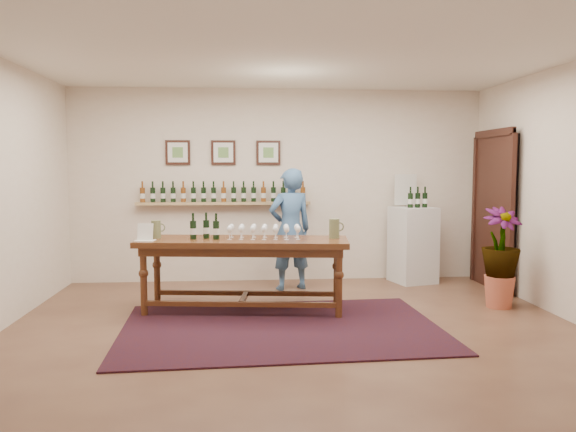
{
  "coord_description": "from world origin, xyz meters",
  "views": [
    {
      "loc": [
        -0.53,
        -5.71,
        1.67
      ],
      "look_at": [
        0.0,
        0.8,
        1.1
      ],
      "focal_mm": 35.0,
      "sensor_mm": 36.0,
      "label": 1
    }
  ],
  "objects": [
    {
      "name": "rug",
      "position": [
        -0.14,
        -0.04,
        0.01
      ],
      "size": [
        3.36,
        2.32,
        0.02
      ],
      "primitive_type": "cube",
      "rotation": [
        0.0,
        0.0,
        0.04
      ],
      "color": "#41120B",
      "rests_on": "ground"
    },
    {
      "name": "menu_card",
      "position": [
        -1.62,
        0.65,
        0.94
      ],
      "size": [
        0.23,
        0.18,
        0.19
      ],
      "primitive_type": "cube",
      "rotation": [
        0.0,
        0.0,
        -0.15
      ],
      "color": "silver",
      "rests_on": "tasting_table"
    },
    {
      "name": "info_sign",
      "position": [
        1.85,
        2.33,
        1.34
      ],
      "size": [
        0.35,
        0.11,
        0.5
      ],
      "primitive_type": "cube",
      "rotation": [
        0.0,
        0.0,
        0.26
      ],
      "color": "silver",
      "rests_on": "display_pedestal"
    },
    {
      "name": "pitcher_right",
      "position": [
        0.53,
        0.68,
        0.96
      ],
      "size": [
        0.17,
        0.17,
        0.22
      ],
      "primitive_type": null,
      "rotation": [
        0.0,
        0.0,
        -0.24
      ],
      "color": "#5F653E",
      "rests_on": "tasting_table"
    },
    {
      "name": "pitcher_left",
      "position": [
        -1.53,
        0.86,
        0.95
      ],
      "size": [
        0.15,
        0.15,
        0.2
      ],
      "primitive_type": null,
      "rotation": [
        0.0,
        0.0,
        -0.15
      ],
      "color": "#5F653E",
      "rests_on": "tasting_table"
    },
    {
      "name": "tasting_table",
      "position": [
        -0.52,
        0.7,
        0.72
      ],
      "size": [
        2.47,
        1.05,
        0.85
      ],
      "rotation": [
        0.0,
        0.0,
        -0.12
      ],
      "color": "#421E10",
      "rests_on": "ground"
    },
    {
      "name": "room_shell",
      "position": [
        2.11,
        1.86,
        1.12
      ],
      "size": [
        6.0,
        6.0,
        6.0
      ],
      "color": "beige",
      "rests_on": "ground"
    },
    {
      "name": "table_bottles",
      "position": [
        -0.96,
        0.75,
        1.01
      ],
      "size": [
        0.33,
        0.22,
        0.33
      ],
      "primitive_type": null,
      "rotation": [
        0.0,
        0.0,
        -0.14
      ],
      "color": "black",
      "rests_on": "tasting_table"
    },
    {
      "name": "table_glasses",
      "position": [
        -0.28,
        0.72,
        0.93
      ],
      "size": [
        1.21,
        0.39,
        0.17
      ],
      "primitive_type": null,
      "rotation": [
        0.0,
        0.0,
        -0.1
      ],
      "color": "white",
      "rests_on": "tasting_table"
    },
    {
      "name": "ground",
      "position": [
        0.0,
        0.0,
        0.0
      ],
      "size": [
        6.0,
        6.0,
        0.0
      ],
      "primitive_type": "plane",
      "color": "#4F3023",
      "rests_on": "ground"
    },
    {
      "name": "potted_plant",
      "position": [
        2.52,
        0.64,
        0.6
      ],
      "size": [
        0.61,
        0.61,
        1.03
      ],
      "rotation": [
        0.0,
        0.0,
        0.13
      ],
      "color": "#B7583D",
      "rests_on": "ground"
    },
    {
      "name": "person",
      "position": [
        0.12,
        1.85,
        0.83
      ],
      "size": [
        0.69,
        0.54,
        1.65
      ],
      "primitive_type": "imported",
      "rotation": [
        0.0,
        0.0,
        3.41
      ],
      "color": "#3A5F8B",
      "rests_on": "ground"
    },
    {
      "name": "pedestal_bottles",
      "position": [
        1.96,
        2.1,
        1.24
      ],
      "size": [
        0.31,
        0.15,
        0.3
      ],
      "primitive_type": null,
      "rotation": [
        0.0,
        0.0,
        0.26
      ],
      "color": "black",
      "rests_on": "display_pedestal"
    },
    {
      "name": "display_pedestal",
      "position": [
        1.93,
        2.18,
        0.55
      ],
      "size": [
        0.67,
        0.67,
        1.09
      ],
      "primitive_type": "cube",
      "rotation": [
        0.0,
        0.0,
        0.26
      ],
      "color": "silver",
      "rests_on": "ground"
    }
  ]
}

